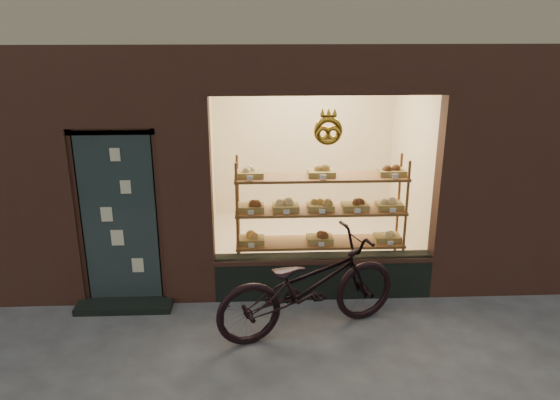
{
  "coord_description": "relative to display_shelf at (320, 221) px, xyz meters",
  "views": [
    {
      "loc": [
        -0.37,
        -4.06,
        3.39
      ],
      "look_at": [
        -0.1,
        2.0,
        1.34
      ],
      "focal_mm": 35.0,
      "sensor_mm": 36.0,
      "label": 1
    }
  ],
  "objects": [
    {
      "name": "bicycle",
      "position": [
        -0.26,
        -1.22,
        -0.29
      ],
      "size": [
        2.27,
        1.42,
        1.12
      ],
      "primitive_type": "imported",
      "rotation": [
        0.0,
        0.0,
        1.91
      ],
      "color": "black",
      "rests_on": "ground"
    },
    {
      "name": "display_shelf",
      "position": [
        0.0,
        0.0,
        0.0
      ],
      "size": [
        2.2,
        0.45,
        1.7
      ],
      "color": "olive",
      "rests_on": "ground"
    }
  ]
}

